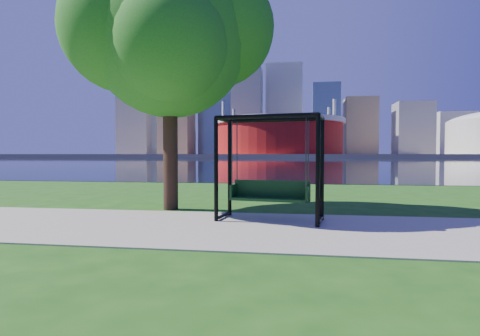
# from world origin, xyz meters

# --- Properties ---
(ground) EXTENTS (900.00, 900.00, 0.00)m
(ground) POSITION_xyz_m (0.00, 0.00, 0.00)
(ground) COLOR #1E5114
(ground) RESTS_ON ground
(path) EXTENTS (120.00, 4.00, 0.03)m
(path) POSITION_xyz_m (0.00, -0.50, 0.01)
(path) COLOR #9E937F
(path) RESTS_ON ground
(river) EXTENTS (900.00, 180.00, 0.02)m
(river) POSITION_xyz_m (0.00, 102.00, 0.01)
(river) COLOR black
(river) RESTS_ON ground
(far_bank) EXTENTS (900.00, 228.00, 2.00)m
(far_bank) POSITION_xyz_m (0.00, 306.00, 1.00)
(far_bank) COLOR #937F60
(far_bank) RESTS_ON ground
(stadium) EXTENTS (83.00, 83.00, 32.00)m
(stadium) POSITION_xyz_m (-10.00, 235.00, 14.23)
(stadium) COLOR maroon
(stadium) RESTS_ON far_bank
(skyline) EXTENTS (392.00, 66.00, 96.50)m
(skyline) POSITION_xyz_m (-4.27, 319.39, 35.89)
(skyline) COLOR gray
(skyline) RESTS_ON far_bank
(swing) EXTENTS (2.57, 1.42, 2.49)m
(swing) POSITION_xyz_m (0.60, 0.47, 1.20)
(swing) COLOR black
(swing) RESTS_ON ground
(park_tree) EXTENTS (5.88, 5.31, 7.30)m
(park_tree) POSITION_xyz_m (-2.42, 2.04, 5.07)
(park_tree) COLOR black
(park_tree) RESTS_ON ground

